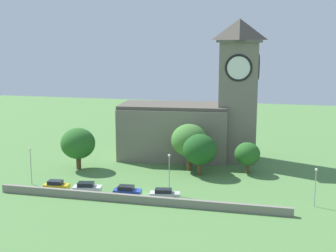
{
  "coord_description": "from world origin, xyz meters",
  "views": [
    {
      "loc": [
        20.83,
        -69.55,
        25.2
      ],
      "look_at": [
        1.45,
        10.19,
        9.73
      ],
      "focal_mm": 50.09,
      "sensor_mm": 36.0,
      "label": 1
    }
  ],
  "objects_px": {
    "streetlamp_west_end": "(31,160)",
    "tree_riverside_west": "(189,140)",
    "church": "(198,116)",
    "car_white": "(87,188)",
    "car_yellow": "(56,186)",
    "streetlamp_central": "(316,180)",
    "tree_churchyard": "(200,149)",
    "tree_riverside_east": "(78,144)",
    "car_silver": "(165,194)",
    "car_blue": "(127,191)",
    "tree_by_tower": "(247,154)",
    "streetlamp_west_mid": "(169,167)"
  },
  "relations": [
    {
      "from": "car_yellow",
      "to": "car_white",
      "type": "height_order",
      "value": "car_white"
    },
    {
      "from": "tree_churchyard",
      "to": "streetlamp_west_mid",
      "type": "bearing_deg",
      "value": -103.85
    },
    {
      "from": "streetlamp_central",
      "to": "tree_riverside_west",
      "type": "xyz_separation_m",
      "value": [
        -22.36,
        15.02,
        1.79
      ]
    },
    {
      "from": "car_yellow",
      "to": "church",
      "type": "bearing_deg",
      "value": 54.58
    },
    {
      "from": "car_white",
      "to": "tree_riverside_west",
      "type": "xyz_separation_m",
      "value": [
        13.67,
        17.44,
        4.96
      ]
    },
    {
      "from": "streetlamp_west_mid",
      "to": "streetlamp_central",
      "type": "height_order",
      "value": "streetlamp_west_mid"
    },
    {
      "from": "streetlamp_west_end",
      "to": "tree_riverside_west",
      "type": "relative_size",
      "value": 0.73
    },
    {
      "from": "car_blue",
      "to": "streetlamp_west_end",
      "type": "relative_size",
      "value": 0.69
    },
    {
      "from": "car_white",
      "to": "tree_churchyard",
      "type": "distance_m",
      "value": 22.29
    },
    {
      "from": "tree_riverside_west",
      "to": "tree_churchyard",
      "type": "bearing_deg",
      "value": -46.04
    },
    {
      "from": "streetlamp_west_mid",
      "to": "streetlamp_central",
      "type": "bearing_deg",
      "value": -1.28
    },
    {
      "from": "car_blue",
      "to": "tree_riverside_east",
      "type": "relative_size",
      "value": 0.56
    },
    {
      "from": "church",
      "to": "tree_riverside_east",
      "type": "relative_size",
      "value": 3.64
    },
    {
      "from": "car_white",
      "to": "car_silver",
      "type": "relative_size",
      "value": 0.99
    },
    {
      "from": "car_white",
      "to": "car_blue",
      "type": "distance_m",
      "value": 6.92
    },
    {
      "from": "car_blue",
      "to": "streetlamp_central",
      "type": "xyz_separation_m",
      "value": [
        29.1,
        2.34,
        3.21
      ]
    },
    {
      "from": "car_white",
      "to": "tree_churchyard",
      "type": "height_order",
      "value": "tree_churchyard"
    },
    {
      "from": "car_yellow",
      "to": "car_blue",
      "type": "relative_size",
      "value": 0.95
    },
    {
      "from": "church",
      "to": "streetlamp_west_end",
      "type": "xyz_separation_m",
      "value": [
        -24.79,
        -24.88,
        -4.67
      ]
    },
    {
      "from": "tree_riverside_west",
      "to": "car_blue",
      "type": "bearing_deg",
      "value": -111.23
    },
    {
      "from": "car_white",
      "to": "tree_by_tower",
      "type": "relative_size",
      "value": 0.82
    },
    {
      "from": "car_silver",
      "to": "tree_riverside_west",
      "type": "bearing_deg",
      "value": 88.08
    },
    {
      "from": "streetlamp_central",
      "to": "tree_riverside_east",
      "type": "relative_size",
      "value": 0.74
    },
    {
      "from": "car_blue",
      "to": "tree_by_tower",
      "type": "height_order",
      "value": "tree_by_tower"
    },
    {
      "from": "tree_riverside_west",
      "to": "tree_riverside_east",
      "type": "height_order",
      "value": "tree_riverside_west"
    },
    {
      "from": "car_white",
      "to": "car_silver",
      "type": "distance_m",
      "value": 13.1
    },
    {
      "from": "streetlamp_west_end",
      "to": "car_silver",
      "type": "bearing_deg",
      "value": -3.86
    },
    {
      "from": "streetlamp_central",
      "to": "tree_churchyard",
      "type": "xyz_separation_m",
      "value": [
        -19.86,
        12.44,
        0.74
      ]
    },
    {
      "from": "streetlamp_west_mid",
      "to": "car_white",
      "type": "bearing_deg",
      "value": -167.52
    },
    {
      "from": "car_yellow",
      "to": "tree_riverside_west",
      "type": "bearing_deg",
      "value": 42.24
    },
    {
      "from": "streetlamp_central",
      "to": "tree_churchyard",
      "type": "relative_size",
      "value": 0.78
    },
    {
      "from": "streetlamp_west_end",
      "to": "streetlamp_west_mid",
      "type": "xyz_separation_m",
      "value": [
        24.44,
        0.94,
        0.06
      ]
    },
    {
      "from": "car_yellow",
      "to": "tree_riverside_west",
      "type": "xyz_separation_m",
      "value": [
        19.2,
        17.43,
        5.01
      ]
    },
    {
      "from": "church",
      "to": "car_white",
      "type": "relative_size",
      "value": 6.05
    },
    {
      "from": "church",
      "to": "car_yellow",
      "type": "height_order",
      "value": "church"
    },
    {
      "from": "tree_churchyard",
      "to": "car_blue",
      "type": "bearing_deg",
      "value": -122.02
    },
    {
      "from": "tree_by_tower",
      "to": "car_yellow",
      "type": "bearing_deg",
      "value": -149.39
    },
    {
      "from": "streetlamp_west_end",
      "to": "tree_churchyard",
      "type": "bearing_deg",
      "value": 25.16
    },
    {
      "from": "streetlamp_central",
      "to": "tree_riverside_west",
      "type": "relative_size",
      "value": 0.67
    },
    {
      "from": "car_blue",
      "to": "streetlamp_central",
      "type": "height_order",
      "value": "streetlamp_central"
    },
    {
      "from": "tree_by_tower",
      "to": "tree_churchyard",
      "type": "bearing_deg",
      "value": -160.36
    },
    {
      "from": "tree_by_tower",
      "to": "car_silver",
      "type": "bearing_deg",
      "value": -123.51
    },
    {
      "from": "tree_riverside_east",
      "to": "car_blue",
      "type": "bearing_deg",
      "value": -42.36
    },
    {
      "from": "streetlamp_central",
      "to": "tree_riverside_west",
      "type": "height_order",
      "value": "tree_riverside_west"
    },
    {
      "from": "streetlamp_central",
      "to": "car_blue",
      "type": "bearing_deg",
      "value": -175.4
    },
    {
      "from": "church",
      "to": "car_blue",
      "type": "relative_size",
      "value": 6.46
    },
    {
      "from": "streetlamp_west_end",
      "to": "car_yellow",
      "type": "bearing_deg",
      "value": -19.24
    },
    {
      "from": "church",
      "to": "car_silver",
      "type": "height_order",
      "value": "church"
    },
    {
      "from": "streetlamp_central",
      "to": "tree_churchyard",
      "type": "distance_m",
      "value": 23.44
    },
    {
      "from": "church",
      "to": "streetlamp_west_mid",
      "type": "distance_m",
      "value": 24.39
    }
  ]
}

